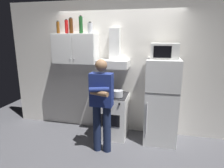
{
  "coord_description": "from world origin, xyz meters",
  "views": [
    {
      "loc": [
        0.78,
        -3.39,
        2.0
      ],
      "look_at": [
        0.0,
        0.0,
        1.15
      ],
      "focal_mm": 31.53,
      "sensor_mm": 36.0,
      "label": 1
    }
  ],
  "objects_px": {
    "stove_oven": "(112,115)",
    "cooking_pot": "(118,94)",
    "bottle_soda_red": "(67,27)",
    "bottle_canister_steel": "(90,28)",
    "bottle_beer_brown": "(58,27)",
    "range_hood": "(114,57)",
    "bottle_rum_dark": "(71,26)",
    "microwave": "(165,51)",
    "refrigerator": "(161,101)",
    "person_standing": "(102,103)",
    "bottle_wine_green": "(81,25)",
    "upper_cabinet": "(75,49)"
  },
  "relations": [
    {
      "from": "bottle_rum_dark",
      "to": "bottle_soda_red",
      "type": "height_order",
      "value": "bottle_rum_dark"
    },
    {
      "from": "microwave",
      "to": "bottle_canister_steel",
      "type": "bearing_deg",
      "value": 176.4
    },
    {
      "from": "upper_cabinet",
      "to": "bottle_rum_dark",
      "type": "bearing_deg",
      "value": -156.57
    },
    {
      "from": "bottle_wine_green",
      "to": "bottle_canister_steel",
      "type": "bearing_deg",
      "value": -5.17
    },
    {
      "from": "cooking_pot",
      "to": "bottle_soda_red",
      "type": "bearing_deg",
      "value": 165.93
    },
    {
      "from": "range_hood",
      "to": "bottle_wine_green",
      "type": "bearing_deg",
      "value": -179.92
    },
    {
      "from": "cooking_pot",
      "to": "bottle_soda_red",
      "type": "height_order",
      "value": "bottle_soda_red"
    },
    {
      "from": "cooking_pot",
      "to": "bottle_rum_dark",
      "type": "xyz_separation_m",
      "value": [
        -0.99,
        0.22,
        1.26
      ]
    },
    {
      "from": "upper_cabinet",
      "to": "bottle_wine_green",
      "type": "distance_m",
      "value": 0.48
    },
    {
      "from": "bottle_rum_dark",
      "to": "bottle_wine_green",
      "type": "height_order",
      "value": "bottle_wine_green"
    },
    {
      "from": "refrigerator",
      "to": "person_standing",
      "type": "distance_m",
      "value": 1.17
    },
    {
      "from": "microwave",
      "to": "upper_cabinet",
      "type": "bearing_deg",
      "value": 176.52
    },
    {
      "from": "cooking_pot",
      "to": "bottle_canister_steel",
      "type": "height_order",
      "value": "bottle_canister_steel"
    },
    {
      "from": "cooking_pot",
      "to": "bottle_soda_red",
      "type": "xyz_separation_m",
      "value": [
        -1.11,
        0.28,
        1.25
      ]
    },
    {
      "from": "range_hood",
      "to": "bottle_beer_brown",
      "type": "bearing_deg",
      "value": 178.65
    },
    {
      "from": "person_standing",
      "to": "cooking_pot",
      "type": "height_order",
      "value": "person_standing"
    },
    {
      "from": "microwave",
      "to": "person_standing",
      "type": "distance_m",
      "value": 1.45
    },
    {
      "from": "stove_oven",
      "to": "microwave",
      "type": "relative_size",
      "value": 1.82
    },
    {
      "from": "bottle_beer_brown",
      "to": "bottle_wine_green",
      "type": "height_order",
      "value": "bottle_wine_green"
    },
    {
      "from": "stove_oven",
      "to": "bottle_beer_brown",
      "type": "height_order",
      "value": "bottle_beer_brown"
    },
    {
      "from": "bottle_rum_dark",
      "to": "bottle_canister_steel",
      "type": "relative_size",
      "value": 1.39
    },
    {
      "from": "stove_oven",
      "to": "cooking_pot",
      "type": "distance_m",
      "value": 0.53
    },
    {
      "from": "microwave",
      "to": "bottle_beer_brown",
      "type": "xyz_separation_m",
      "value": [
        -2.12,
        0.14,
        0.43
      ]
    },
    {
      "from": "bottle_rum_dark",
      "to": "bottle_soda_red",
      "type": "bearing_deg",
      "value": 154.06
    },
    {
      "from": "refrigerator",
      "to": "bottle_rum_dark",
      "type": "relative_size",
      "value": 5.28
    },
    {
      "from": "cooking_pot",
      "to": "bottle_beer_brown",
      "type": "height_order",
      "value": "bottle_beer_brown"
    },
    {
      "from": "upper_cabinet",
      "to": "bottle_wine_green",
      "type": "height_order",
      "value": "bottle_wine_green"
    },
    {
      "from": "person_standing",
      "to": "bottle_canister_steel",
      "type": "height_order",
      "value": "bottle_canister_steel"
    },
    {
      "from": "range_hood",
      "to": "cooking_pot",
      "type": "distance_m",
      "value": 0.72
    },
    {
      "from": "stove_oven",
      "to": "bottle_soda_red",
      "type": "relative_size",
      "value": 3.13
    },
    {
      "from": "bottle_wine_green",
      "to": "bottle_rum_dark",
      "type": "bearing_deg",
      "value": -172.55
    },
    {
      "from": "cooking_pot",
      "to": "bottle_soda_red",
      "type": "distance_m",
      "value": 1.69
    },
    {
      "from": "stove_oven",
      "to": "refrigerator",
      "type": "xyz_separation_m",
      "value": [
        0.95,
        0.0,
        0.37
      ]
    },
    {
      "from": "refrigerator",
      "to": "bottle_canister_steel",
      "type": "relative_size",
      "value": 7.36
    },
    {
      "from": "stove_oven",
      "to": "person_standing",
      "type": "relative_size",
      "value": 0.53
    },
    {
      "from": "bottle_rum_dark",
      "to": "bottle_beer_brown",
      "type": "bearing_deg",
      "value": 170.02
    },
    {
      "from": "bottle_beer_brown",
      "to": "bottle_canister_steel",
      "type": "xyz_separation_m",
      "value": [
        0.7,
        -0.05,
        -0.02
      ]
    },
    {
      "from": "refrigerator",
      "to": "bottle_soda_red",
      "type": "relative_size",
      "value": 5.74
    },
    {
      "from": "stove_oven",
      "to": "bottle_rum_dark",
      "type": "relative_size",
      "value": 2.89
    },
    {
      "from": "bottle_soda_red",
      "to": "cooking_pot",
      "type": "bearing_deg",
      "value": -14.07
    },
    {
      "from": "stove_oven",
      "to": "bottle_rum_dark",
      "type": "distance_m",
      "value": 1.96
    },
    {
      "from": "stove_oven",
      "to": "range_hood",
      "type": "distance_m",
      "value": 1.17
    },
    {
      "from": "range_hood",
      "to": "bottle_beer_brown",
      "type": "xyz_separation_m",
      "value": [
        -1.17,
        0.03,
        0.57
      ]
    },
    {
      "from": "microwave",
      "to": "bottle_wine_green",
      "type": "xyz_separation_m",
      "value": [
        -1.61,
        0.11,
        0.47
      ]
    },
    {
      "from": "person_standing",
      "to": "bottle_canister_steel",
      "type": "bearing_deg",
      "value": 120.2
    },
    {
      "from": "stove_oven",
      "to": "range_hood",
      "type": "bearing_deg",
      "value": 90.0
    },
    {
      "from": "range_hood",
      "to": "refrigerator",
      "type": "distance_m",
      "value": 1.25
    },
    {
      "from": "bottle_soda_red",
      "to": "bottle_canister_steel",
      "type": "distance_m",
      "value": 0.52
    },
    {
      "from": "stove_oven",
      "to": "cooking_pot",
      "type": "height_order",
      "value": "cooking_pot"
    },
    {
      "from": "cooking_pot",
      "to": "bottle_canister_steel",
      "type": "bearing_deg",
      "value": 159.12
    }
  ]
}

